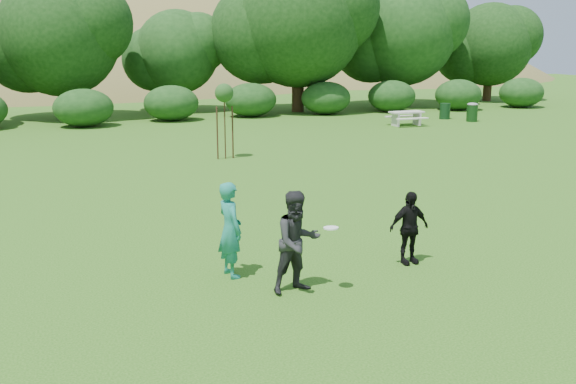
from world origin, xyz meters
The scene contains 11 objects.
ground centered at (0.00, 0.00, 0.00)m, with size 120.00×120.00×0.00m, color #19470C.
player_teal centered at (-1.85, 1.19, 0.92)m, with size 0.67×0.44×1.85m, color #1A7869.
player_grey centered at (-0.94, 0.01, 0.93)m, with size 0.90×0.70×1.86m, color #232325.
player_black centered at (1.71, 0.62, 0.75)m, with size 0.88×0.36×1.49m, color black.
trash_can_near centered at (16.48, 21.33, 0.45)m, with size 0.60×0.60×0.90m, color black.
frisbee centered at (-0.41, -0.27, 1.21)m, with size 0.27×0.27×0.04m.
sapling centered at (1.33, 13.39, 2.42)m, with size 0.70×0.70×2.85m.
picnic_table centered at (12.86, 19.49, 0.52)m, with size 1.80×1.48×0.76m.
trash_can_lidded centered at (17.22, 19.79, 0.54)m, with size 0.60×0.60×1.05m.
hillside centered at (-0.56, 68.45, -11.97)m, with size 150.00×72.00×52.00m.
tree_row centered at (3.23, 28.68, 4.87)m, with size 53.92×10.38×9.62m.
Camera 1 is at (-4.89, -10.10, 4.41)m, focal length 40.00 mm.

